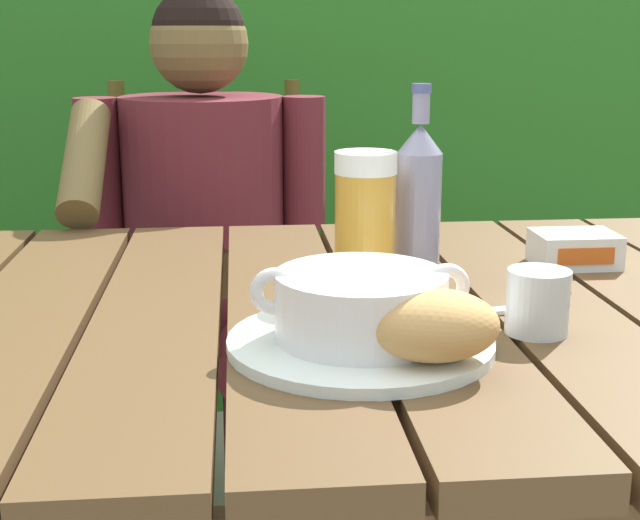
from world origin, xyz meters
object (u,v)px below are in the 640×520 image
at_px(water_glass_small, 538,302).
at_px(table_knife, 462,313).
at_px(serving_plate, 360,342).
at_px(soup_bowl, 361,304).
at_px(butter_tub, 574,249).
at_px(chair_near_diner, 210,314).
at_px(beer_glass, 365,222).
at_px(person_eating, 203,239).
at_px(beer_bottle, 418,199).
at_px(bread_roll, 433,325).

distance_m(water_glass_small, table_knife, 0.10).
relative_size(serving_plate, soup_bowl, 1.22).
distance_m(soup_bowl, butter_tub, 0.47).
distance_m(chair_near_diner, water_glass_small, 1.14).
relative_size(beer_glass, water_glass_small, 2.50).
bearing_deg(person_eating, soup_bowl, -77.31).
height_order(serving_plate, beer_glass, beer_glass).
xyz_separation_m(soup_bowl, table_knife, (0.13, 0.09, -0.04)).
bearing_deg(beer_bottle, bread_roll, -98.91).
distance_m(chair_near_diner, serving_plate, 1.11).
bearing_deg(bread_roll, person_eating, 105.29).
height_order(beer_glass, water_glass_small, beer_glass).
bearing_deg(chair_near_diner, person_eating, -90.86).
distance_m(beer_bottle, table_knife, 0.20).
xyz_separation_m(bread_roll, beer_glass, (-0.03, 0.28, 0.04)).
xyz_separation_m(water_glass_small, butter_tub, (0.15, 0.28, -0.01)).
height_order(soup_bowl, butter_tub, soup_bowl).
xyz_separation_m(serving_plate, table_knife, (0.13, 0.09, -0.00)).
height_order(water_glass_small, butter_tub, water_glass_small).
relative_size(bread_roll, beer_bottle, 0.51).
height_order(chair_near_diner, butter_tub, chair_near_diner).
height_order(serving_plate, table_knife, serving_plate).
bearing_deg(water_glass_small, bread_roll, -144.12).
distance_m(soup_bowl, beer_glass, 0.22).
bearing_deg(serving_plate, water_glass_small, 8.42).
bearing_deg(beer_bottle, beer_glass, -148.79).
xyz_separation_m(person_eating, beer_glass, (0.23, -0.64, 0.16)).
distance_m(beer_glass, beer_bottle, 0.09).
bearing_deg(person_eating, chair_near_diner, 89.14).
distance_m(bread_roll, water_glass_small, 0.17).
xyz_separation_m(person_eating, table_knife, (0.33, -0.76, 0.08)).
distance_m(chair_near_diner, person_eating, 0.30).
distance_m(beer_bottle, water_glass_small, 0.26).
xyz_separation_m(bread_roll, table_knife, (0.07, 0.16, -0.04)).
xyz_separation_m(soup_bowl, water_glass_small, (0.20, 0.03, -0.01)).
distance_m(person_eating, table_knife, 0.83).
distance_m(chair_near_diner, beer_glass, 0.95).
relative_size(beer_glass, table_knife, 1.24).
relative_size(bread_roll, butter_tub, 1.17).
height_order(beer_glass, table_knife, beer_glass).
relative_size(serving_plate, table_knife, 1.95).
xyz_separation_m(chair_near_diner, beer_glass, (0.22, -0.84, 0.38)).
bearing_deg(bread_roll, beer_bottle, 81.09).
bearing_deg(serving_plate, beer_bottle, 66.57).
relative_size(beer_bottle, butter_tub, 2.27).
distance_m(chair_near_diner, bread_roll, 1.20).
xyz_separation_m(beer_glass, butter_tub, (0.31, 0.10, -0.07)).
distance_m(serving_plate, bread_roll, 0.10).
bearing_deg(water_glass_small, table_knife, 135.82).
height_order(chair_near_diner, serving_plate, chair_near_diner).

